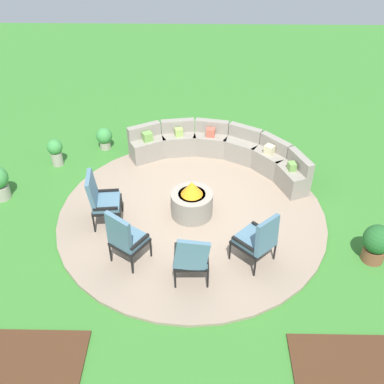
% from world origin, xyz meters
% --- Properties ---
extents(ground_plane, '(24.00, 24.00, 0.00)m').
position_xyz_m(ground_plane, '(0.00, 0.00, 0.00)').
color(ground_plane, '#387A2D').
extents(patio_circle, '(5.30, 5.30, 0.06)m').
position_xyz_m(patio_circle, '(0.00, 0.00, 0.03)').
color(patio_circle, gray).
rests_on(patio_circle, ground_plane).
extents(mulch_bed_left, '(1.79, 1.03, 0.04)m').
position_xyz_m(mulch_bed_left, '(-2.39, -3.27, 0.02)').
color(mulch_bed_left, '#472B19').
rests_on(mulch_bed_left, ground_plane).
extents(mulch_bed_right, '(1.79, 1.03, 0.04)m').
position_xyz_m(mulch_bed_right, '(2.39, -3.27, 0.02)').
color(mulch_bed_right, '#472B19').
rests_on(mulch_bed_right, ground_plane).
extents(fire_pit, '(0.82, 0.82, 0.78)m').
position_xyz_m(fire_pit, '(0.00, 0.00, 0.37)').
color(fire_pit, gray).
rests_on(fire_pit, patio_circle).
extents(curved_stone_bench, '(3.96, 2.09, 0.79)m').
position_xyz_m(curved_stone_bench, '(0.65, 1.83, 0.38)').
color(curved_stone_bench, gray).
rests_on(curved_stone_bench, patio_circle).
extents(lounge_chair_front_left, '(0.63, 0.66, 1.09)m').
position_xyz_m(lounge_chair_front_left, '(-1.70, -0.26, 0.63)').
color(lounge_chair_front_left, black).
rests_on(lounge_chair_front_left, patio_circle).
extents(lounge_chair_front_right, '(0.75, 0.77, 1.16)m').
position_xyz_m(lounge_chair_front_right, '(-1.11, -1.32, 0.64)').
color(lounge_chair_front_right, black).
rests_on(lounge_chair_front_right, patio_circle).
extents(lounge_chair_back_left, '(0.61, 0.57, 1.05)m').
position_xyz_m(lounge_chair_back_left, '(0.02, -1.72, 0.60)').
color(lounge_chair_back_left, black).
rests_on(lounge_chair_back_left, patio_circle).
extents(lounge_chair_back_right, '(0.84, 0.86, 1.06)m').
position_xyz_m(lounge_chair_back_right, '(1.15, -1.28, 0.60)').
color(lounge_chair_back_right, black).
rests_on(lounge_chair_back_right, patio_circle).
extents(potted_plant_0, '(0.35, 0.35, 0.65)m').
position_xyz_m(potted_plant_0, '(-3.14, 1.78, 0.37)').
color(potted_plant_0, '#A89E8E').
rests_on(potted_plant_0, ground_plane).
extents(potted_plant_1, '(0.52, 0.52, 0.75)m').
position_xyz_m(potted_plant_1, '(3.25, -1.13, 0.41)').
color(potted_plant_1, brown).
rests_on(potted_plant_1, ground_plane).
extents(potted_plant_2, '(0.39, 0.39, 0.54)m').
position_xyz_m(potted_plant_2, '(-2.15, 2.50, 0.30)').
color(potted_plant_2, '#A89E8E').
rests_on(potted_plant_2, ground_plane).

